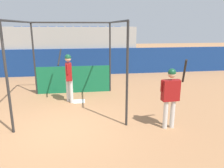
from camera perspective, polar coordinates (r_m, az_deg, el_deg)
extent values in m
plane|color=#A8754C|center=(6.59, -13.59, -11.35)|extent=(60.00, 60.00, 0.00)
cube|color=navy|center=(13.25, -11.14, 5.61)|extent=(24.00, 0.12, 1.57)
cube|color=#9E9E99|center=(14.42, -11.04, 8.86)|extent=(8.15, 2.40, 2.82)
cube|color=navy|center=(14.15, -24.83, 8.53)|extent=(0.45, 0.40, 0.10)
cube|color=navy|center=(14.31, -24.74, 9.52)|extent=(0.45, 0.06, 0.40)
cube|color=navy|center=(14.01, -22.66, 8.70)|extent=(0.45, 0.40, 0.10)
cube|color=navy|center=(14.16, -22.58, 9.70)|extent=(0.45, 0.06, 0.40)
cube|color=navy|center=(13.88, -20.44, 8.86)|extent=(0.45, 0.40, 0.10)
cube|color=navy|center=(14.04, -20.37, 9.87)|extent=(0.45, 0.06, 0.40)
cube|color=navy|center=(13.78, -18.18, 9.02)|extent=(0.45, 0.40, 0.10)
cube|color=navy|center=(13.94, -18.13, 10.03)|extent=(0.45, 0.06, 0.40)
cube|color=navy|center=(13.70, -15.88, 9.16)|extent=(0.45, 0.40, 0.10)
cube|color=navy|center=(13.86, -15.86, 10.17)|extent=(0.45, 0.06, 0.40)
cube|color=navy|center=(13.64, -13.57, 9.28)|extent=(0.45, 0.40, 0.10)
cube|color=navy|center=(13.80, -13.56, 10.31)|extent=(0.45, 0.06, 0.40)
cube|color=navy|center=(13.60, -11.23, 9.40)|extent=(0.45, 0.40, 0.10)
cube|color=navy|center=(13.76, -11.24, 10.42)|extent=(0.45, 0.06, 0.40)
cube|color=navy|center=(13.58, -8.88, 9.50)|extent=(0.45, 0.40, 0.10)
cube|color=navy|center=(13.74, -8.92, 10.52)|extent=(0.45, 0.06, 0.40)
cube|color=navy|center=(13.59, -6.53, 9.58)|extent=(0.45, 0.40, 0.10)
cube|color=navy|center=(13.75, -6.59, 10.60)|extent=(0.45, 0.06, 0.40)
cube|color=navy|center=(13.62, -4.19, 9.65)|extent=(0.45, 0.40, 0.10)
cube|color=navy|center=(13.78, -4.26, 10.67)|extent=(0.45, 0.06, 0.40)
cube|color=navy|center=(13.67, -1.85, 9.70)|extent=(0.45, 0.40, 0.10)
cube|color=navy|center=(13.83, -1.95, 10.71)|extent=(0.45, 0.06, 0.40)
cube|color=navy|center=(13.74, 0.46, 9.73)|extent=(0.45, 0.40, 0.10)
cube|color=navy|center=(13.90, 0.35, 10.74)|extent=(0.45, 0.06, 0.40)
cube|color=navy|center=(13.83, 2.75, 9.75)|extent=(0.45, 0.40, 0.10)
cube|color=navy|center=(13.99, 2.62, 10.76)|extent=(0.45, 0.06, 0.40)
cube|color=navy|center=(14.89, -24.15, 10.40)|extent=(0.45, 0.40, 0.10)
cube|color=navy|center=(15.05, -24.07, 11.33)|extent=(0.45, 0.06, 0.40)
cube|color=navy|center=(14.75, -22.07, 10.58)|extent=(0.45, 0.40, 0.10)
cube|color=navy|center=(14.92, -22.00, 11.51)|extent=(0.45, 0.06, 0.40)
cube|color=navy|center=(14.64, -19.94, 10.75)|extent=(0.45, 0.40, 0.10)
cube|color=navy|center=(14.80, -19.89, 11.69)|extent=(0.45, 0.06, 0.40)
cube|color=navy|center=(14.54, -17.79, 10.90)|extent=(0.45, 0.40, 0.10)
cube|color=navy|center=(14.70, -17.75, 11.85)|extent=(0.45, 0.06, 0.40)
cube|color=navy|center=(14.46, -15.60, 11.05)|extent=(0.45, 0.40, 0.10)
cube|color=navy|center=(14.63, -15.58, 11.99)|extent=(0.45, 0.06, 0.40)
cube|color=navy|center=(14.40, -13.39, 11.17)|extent=(0.45, 0.40, 0.10)
cube|color=navy|center=(14.57, -13.39, 12.12)|extent=(0.45, 0.06, 0.40)
cube|color=navy|center=(14.37, -11.16, 11.28)|extent=(0.45, 0.40, 0.10)
cube|color=navy|center=(14.53, -11.18, 12.23)|extent=(0.45, 0.06, 0.40)
cube|color=navy|center=(14.35, -8.93, 11.38)|extent=(0.45, 0.40, 0.10)
cube|color=navy|center=(14.52, -8.96, 12.33)|extent=(0.45, 0.06, 0.40)
cube|color=navy|center=(14.36, -6.69, 11.46)|extent=(0.45, 0.40, 0.10)
cube|color=navy|center=(14.52, -6.74, 12.40)|extent=(0.45, 0.06, 0.40)
cube|color=navy|center=(14.38, -4.46, 11.52)|extent=(0.45, 0.40, 0.10)
cube|color=navy|center=(14.55, -4.52, 12.46)|extent=(0.45, 0.06, 0.40)
cube|color=navy|center=(14.43, -2.23, 11.56)|extent=(0.45, 0.40, 0.10)
cube|color=navy|center=(14.60, -2.32, 12.50)|extent=(0.45, 0.06, 0.40)
cube|color=navy|center=(14.50, -0.02, 11.59)|extent=(0.45, 0.40, 0.10)
cube|color=navy|center=(14.67, -0.13, 12.53)|extent=(0.45, 0.06, 0.40)
cube|color=navy|center=(14.59, 2.16, 11.60)|extent=(0.45, 0.40, 0.10)
cube|color=navy|center=(14.75, 2.04, 12.53)|extent=(0.45, 0.06, 0.40)
cube|color=navy|center=(15.65, -23.53, 12.10)|extent=(0.45, 0.40, 0.10)
cube|color=navy|center=(15.82, -23.45, 12.96)|extent=(0.45, 0.06, 0.40)
cube|color=navy|center=(15.52, -21.53, 12.28)|extent=(0.45, 0.40, 0.10)
cube|color=navy|center=(15.69, -21.47, 13.15)|extent=(0.45, 0.06, 0.40)
cube|color=navy|center=(15.40, -19.50, 12.45)|extent=(0.45, 0.40, 0.10)
cube|color=navy|center=(15.57, -19.45, 13.32)|extent=(0.45, 0.06, 0.40)
cube|color=navy|center=(15.31, -17.43, 12.60)|extent=(0.45, 0.40, 0.10)
cube|color=navy|center=(15.48, -17.39, 13.48)|extent=(0.45, 0.06, 0.40)
cube|color=navy|center=(15.24, -15.34, 12.74)|extent=(0.45, 0.40, 0.10)
cube|color=navy|center=(15.41, -15.32, 13.62)|extent=(0.45, 0.06, 0.40)
cube|color=navy|center=(15.18, -13.23, 12.87)|extent=(0.45, 0.40, 0.10)
cube|color=navy|center=(15.36, -13.23, 13.75)|extent=(0.45, 0.06, 0.40)
cube|color=navy|center=(15.15, -11.10, 12.98)|extent=(0.45, 0.40, 0.10)
cube|color=navy|center=(15.32, -11.12, 13.86)|extent=(0.45, 0.06, 0.40)
cube|color=navy|center=(15.13, -8.97, 13.07)|extent=(0.45, 0.40, 0.10)
cube|color=navy|center=(15.31, -9.00, 13.95)|extent=(0.45, 0.06, 0.40)
cube|color=navy|center=(15.14, -6.83, 13.14)|extent=(0.45, 0.40, 0.10)
cube|color=navy|center=(15.31, -6.88, 14.02)|extent=(0.45, 0.06, 0.40)
cube|color=navy|center=(15.16, -4.70, 13.20)|extent=(0.45, 0.40, 0.10)
cube|color=navy|center=(15.34, -4.76, 14.08)|extent=(0.45, 0.06, 0.40)
cube|color=navy|center=(15.21, -2.58, 13.24)|extent=(0.45, 0.40, 0.10)
cube|color=navy|center=(15.38, -2.66, 14.12)|extent=(0.45, 0.06, 0.40)
cube|color=navy|center=(15.27, -0.47, 13.26)|extent=(0.45, 0.40, 0.10)
cube|color=navy|center=(15.45, -0.56, 14.13)|extent=(0.45, 0.06, 0.40)
cube|color=navy|center=(15.36, 1.62, 13.27)|extent=(0.45, 0.40, 0.10)
cube|color=navy|center=(15.53, 1.51, 14.13)|extent=(0.45, 0.06, 0.40)
cylinder|color=#282828|center=(6.33, -25.73, 0.96)|extent=(0.07, 0.07, 3.01)
cylinder|color=#282828|center=(6.16, 3.98, 2.09)|extent=(0.07, 0.07, 3.01)
cylinder|color=#282828|center=(9.74, -19.67, 6.01)|extent=(0.07, 0.07, 3.01)
cylinder|color=#282828|center=(9.63, -0.52, 6.78)|extent=(0.07, 0.07, 3.01)
cylinder|color=#282828|center=(7.90, -23.16, 14.78)|extent=(0.06, 3.58, 0.06)
cylinder|color=#282828|center=(7.77, 1.31, 15.95)|extent=(0.06, 3.58, 0.06)
cylinder|color=#282828|center=(9.46, -10.58, 15.53)|extent=(3.21, 0.06, 0.06)
cube|color=#14663D|center=(9.71, -9.91, 1.14)|extent=(3.14, 0.03, 1.19)
cube|color=white|center=(8.68, -8.56, -4.48)|extent=(0.44, 0.44, 0.02)
cylinder|color=silver|center=(8.46, -10.58, -1.98)|extent=(0.14, 0.14, 0.89)
cylinder|color=silver|center=(8.66, -11.44, -1.62)|extent=(0.14, 0.14, 0.89)
cube|color=maroon|center=(8.38, -11.27, 3.19)|extent=(0.26, 0.49, 0.63)
sphere|color=tan|center=(8.29, -11.44, 6.49)|extent=(0.22, 0.22, 0.22)
sphere|color=#144C2D|center=(8.29, -11.46, 6.83)|extent=(0.23, 0.23, 0.23)
cylinder|color=maroon|center=(8.10, -11.54, 3.81)|extent=(0.08, 0.08, 0.35)
cylinder|color=maroon|center=(8.59, -11.65, 4.43)|extent=(0.08, 0.08, 0.35)
cylinder|color=black|center=(8.56, -13.55, 6.82)|extent=(0.13, 0.75, 0.55)
sphere|color=black|center=(8.54, -11.08, 5.24)|extent=(0.08, 0.08, 0.08)
cylinder|color=silver|center=(6.48, 13.78, -7.76)|extent=(0.14, 0.14, 0.84)
cylinder|color=silver|center=(6.57, 15.51, -7.55)|extent=(0.14, 0.14, 0.84)
cube|color=maroon|center=(6.29, 15.08, -1.61)|extent=(0.50, 0.25, 0.59)
sphere|color=tan|center=(6.18, 15.36, 2.49)|extent=(0.21, 0.21, 0.21)
sphere|color=#144C2D|center=(6.17, 15.39, 2.92)|extent=(0.22, 0.22, 0.22)
cylinder|color=maroon|center=(6.18, 12.89, -0.48)|extent=(0.07, 0.07, 0.33)
cylinder|color=maroon|center=(6.40, 17.03, -0.22)|extent=(0.07, 0.07, 0.33)
cylinder|color=black|center=(6.34, 18.40, 3.19)|extent=(0.25, 0.53, 0.74)
sphere|color=black|center=(6.39, 15.95, 0.24)|extent=(0.08, 0.08, 0.08)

